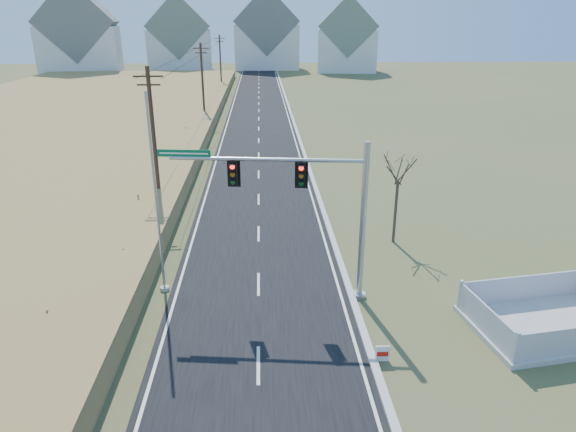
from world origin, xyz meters
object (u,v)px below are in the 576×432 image
object	(u,v)px
flagpole	(158,218)
fence_enclosure	(549,323)
open_sign	(382,354)
bare_tree	(399,168)
traffic_signal_mast	(319,205)

from	to	relation	value
flagpole	fence_enclosure	bearing A→B (deg)	-14.00
fence_enclosure	flagpole	xyz separation A→B (m)	(-15.95, 3.98, 3.32)
open_sign	bare_tree	distance (m)	11.67
flagpole	open_sign	bearing A→B (deg)	-33.00
bare_tree	traffic_signal_mast	bearing A→B (deg)	-130.48
fence_enclosure	flagpole	bearing A→B (deg)	157.42
fence_enclosure	bare_tree	world-z (taller)	bare_tree
traffic_signal_mast	fence_enclosure	size ratio (longest dim) A/B	1.33
traffic_signal_mast	fence_enclosure	xyz separation A→B (m)	(9.00, -3.12, -4.09)
traffic_signal_mast	bare_tree	xyz separation A→B (m)	(4.87, 5.71, -0.11)
bare_tree	open_sign	bearing A→B (deg)	-105.95
open_sign	flagpole	distance (m)	10.98
traffic_signal_mast	open_sign	world-z (taller)	traffic_signal_mast
traffic_signal_mast	bare_tree	world-z (taller)	traffic_signal_mast
bare_tree	fence_enclosure	bearing A→B (deg)	-64.93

